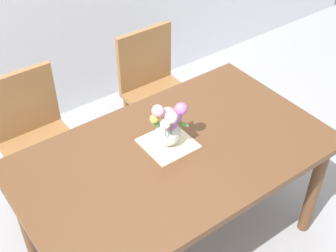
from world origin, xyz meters
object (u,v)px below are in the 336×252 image
Objects in this scene: dining_table at (174,165)px; flower_vase at (169,125)px; chair_right at (154,85)px; chair_left at (35,134)px.

flower_vase is (0.01, 0.06, 0.22)m from dining_table.
dining_table is at bearing 61.64° from chair_right.
chair_left is at bearing 0.00° from chair_right.
flower_vase reaches higher than dining_table.
dining_table is 6.34× the size of flower_vase.
flower_vase is (0.45, -0.75, 0.35)m from chair_left.
chair_right is (0.44, 0.81, -0.13)m from dining_table.
chair_left and chair_right have the same top height.
dining_table is at bearing 118.36° from chair_left.
dining_table is 0.23m from flower_vase.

